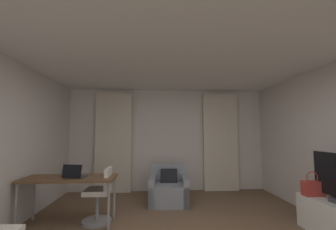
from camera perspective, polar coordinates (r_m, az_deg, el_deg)
name	(u,v)px	position (r m, az deg, el deg)	size (l,w,h in m)	color
wall_window	(168,139)	(5.69, -0.11, -6.46)	(5.12, 0.06, 2.60)	silver
ceiling	(183,42)	(2.92, 3.96, 18.77)	(5.12, 6.12, 0.06)	white
curtain_left_panel	(113,142)	(5.64, -14.19, -6.83)	(0.90, 0.06, 2.50)	beige
curtain_right_panel	(221,141)	(5.82, 13.71, -6.78)	(0.90, 0.06, 2.50)	beige
armchair	(169,190)	(4.83, 0.24, -19.09)	(0.85, 0.83, 0.79)	gray
desk	(70,181)	(4.02, -24.44, -15.56)	(1.46, 0.58, 0.75)	brown
desk_chair	(100,198)	(4.01, -17.52, -20.10)	(0.48, 0.48, 0.88)	gray
laptop	(74,175)	(3.91, -23.47, -14.28)	(0.36, 0.31, 0.22)	#2D2D33
handbag_primary	(313,188)	(4.16, 33.87, -15.62)	(0.30, 0.14, 0.37)	#B73833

